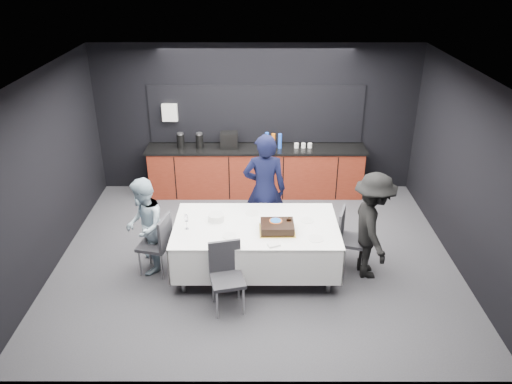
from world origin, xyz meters
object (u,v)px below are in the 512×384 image
at_px(party_table, 256,233).
at_px(person_right, 372,226).
at_px(champagne_flute, 186,219).
at_px(chair_left, 159,241).
at_px(chair_right, 348,235).
at_px(chair_near, 226,271).
at_px(person_center, 265,190).
at_px(cake_assembly, 277,227).
at_px(person_left, 145,226).
at_px(plate_stack, 216,217).

bearing_deg(party_table, person_right, -1.94).
distance_m(champagne_flute, chair_left, 0.59).
xyz_separation_m(chair_right, chair_near, (-1.73, -0.91, 0.00)).
relative_size(chair_left, person_right, 0.58).
distance_m(chair_right, chair_near, 1.95).
relative_size(person_center, person_right, 1.16).
bearing_deg(person_right, chair_near, 106.92).
xyz_separation_m(cake_assembly, chair_near, (-0.68, -0.61, -0.31)).
bearing_deg(champagne_flute, chair_near, -48.88).
distance_m(champagne_flute, chair_near, 0.97).
height_order(chair_left, chair_near, same).
xyz_separation_m(party_table, champagne_flute, (-0.96, -0.11, 0.30)).
bearing_deg(chair_right, party_table, -174.32).
bearing_deg(chair_left, person_center, 29.98).
relative_size(party_table, person_center, 1.27).
bearing_deg(person_left, chair_left, 59.43).
relative_size(chair_near, person_right, 0.58).
bearing_deg(chair_left, party_table, 1.32).
distance_m(party_table, plate_stack, 0.61).
bearing_deg(party_table, person_center, 81.07).
height_order(party_table, cake_assembly, cake_assembly).
height_order(cake_assembly, chair_near, cake_assembly).
xyz_separation_m(chair_left, chair_right, (2.73, 0.17, 0.00)).
xyz_separation_m(person_center, person_right, (1.49, -0.90, -0.12)).
height_order(plate_stack, chair_right, chair_right).
xyz_separation_m(chair_near, person_left, (-1.21, 0.83, 0.19)).
xyz_separation_m(party_table, person_center, (0.13, 0.84, 0.27)).
relative_size(chair_right, person_left, 0.64).
distance_m(party_table, chair_left, 1.39).
distance_m(cake_assembly, person_left, 1.90).
relative_size(chair_left, person_center, 0.51).
xyz_separation_m(chair_left, person_right, (3.01, -0.02, 0.26)).
distance_m(party_table, chair_right, 1.36).
bearing_deg(cake_assembly, person_center, 99.09).
height_order(chair_left, person_center, person_center).
xyz_separation_m(plate_stack, person_left, (-1.02, -0.07, -0.11)).
xyz_separation_m(chair_left, chair_near, (1.01, -0.75, 0.00)).
distance_m(chair_left, person_center, 1.80).
relative_size(party_table, chair_right, 2.51).
relative_size(plate_stack, person_right, 0.14).
bearing_deg(plate_stack, party_table, -12.06).
bearing_deg(chair_near, cake_assembly, 42.25).
relative_size(person_left, person_right, 0.91).
height_order(chair_near, person_left, person_left).
bearing_deg(party_table, cake_assembly, -29.11).
xyz_separation_m(plate_stack, champagne_flute, (-0.39, -0.23, 0.11)).
relative_size(party_table, chair_left, 2.51).
distance_m(party_table, person_center, 0.90).
distance_m(person_center, person_right, 1.75).
bearing_deg(chair_left, person_left, 157.73).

